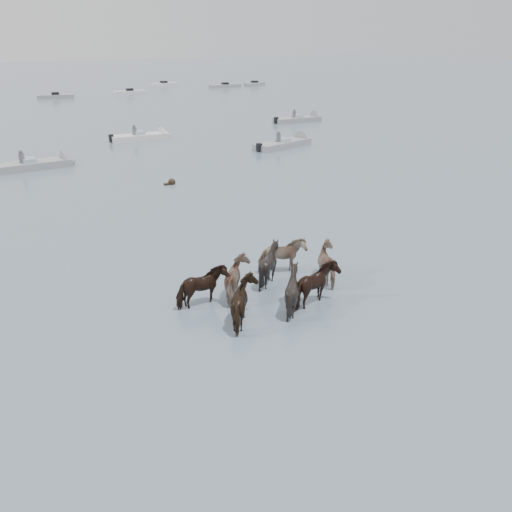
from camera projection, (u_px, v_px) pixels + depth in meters
ground at (282, 308)px, 16.94m from camera, size 400.00×400.00×0.00m
pony_herd at (274, 279)px, 17.49m from camera, size 6.24×3.90×1.52m
swimming_pony at (171, 183)px, 31.17m from camera, size 0.72×0.44×0.44m
motorboat_b at (42, 164)px, 35.11m from camera, size 5.87×1.82×1.92m
motorboat_c at (148, 136)px, 44.93m from camera, size 5.48×2.21×1.92m
motorboat_d at (289, 143)px, 42.14m from camera, size 5.93×2.53×1.92m
motorboat_e at (303, 119)px, 54.49m from camera, size 5.74×2.19×1.92m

